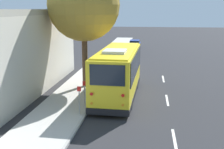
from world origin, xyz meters
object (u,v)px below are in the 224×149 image
(parked_sedan_navy, at_px, (130,50))
(street_tree, at_px, (84,0))
(parked_sedan_white, at_px, (127,60))
(shuttle_bus, at_px, (118,71))
(sign_post_near, at_px, (79,100))
(sign_post_far, at_px, (85,94))
(parked_sedan_blue, at_px, (135,44))

(parked_sedan_navy, xyz_separation_m, street_tree, (-16.73, 2.30, 6.10))
(parked_sedan_white, distance_m, parked_sedan_navy, 7.41)
(shuttle_bus, bearing_deg, sign_post_near, 157.96)
(shuttle_bus, xyz_separation_m, parked_sedan_navy, (18.88, 0.50, -1.31))
(parked_sedan_white, relative_size, sign_post_far, 2.82)
(shuttle_bus, xyz_separation_m, parked_sedan_white, (11.48, 0.29, -1.30))
(parked_sedan_navy, distance_m, sign_post_near, 22.92)
(parked_sedan_blue, bearing_deg, parked_sedan_navy, 177.23)
(parked_sedan_white, bearing_deg, shuttle_bus, 178.14)
(shuttle_bus, distance_m, sign_post_far, 3.34)
(parked_sedan_navy, height_order, parked_sedan_blue, parked_sedan_blue)
(parked_sedan_white, xyz_separation_m, parked_sedan_navy, (7.41, 0.21, -0.01))
(shuttle_bus, bearing_deg, parked_sedan_blue, 2.27)
(parked_sedan_white, height_order, sign_post_near, sign_post_near)
(parked_sedan_white, bearing_deg, sign_post_far, 170.74)
(street_tree, distance_m, sign_post_far, 7.54)
(parked_sedan_navy, bearing_deg, sign_post_near, 174.42)
(street_tree, relative_size, sign_post_far, 5.96)
(parked_sedan_navy, relative_size, parked_sedan_blue, 0.98)
(shuttle_bus, relative_size, street_tree, 0.90)
(parked_sedan_blue, bearing_deg, parked_sedan_white, 179.49)
(sign_post_near, bearing_deg, parked_sedan_navy, -3.17)
(street_tree, height_order, sign_post_near, street_tree)
(sign_post_far, bearing_deg, shuttle_bus, -33.34)
(parked_sedan_blue, distance_m, street_tree, 24.13)
(shuttle_bus, distance_m, sign_post_near, 4.46)
(parked_sedan_white, bearing_deg, parked_sedan_blue, -3.62)
(shuttle_bus, distance_m, street_tree, 5.95)
(parked_sedan_white, bearing_deg, street_tree, 161.65)
(shuttle_bus, bearing_deg, sign_post_far, 148.46)
(parked_sedan_blue, height_order, street_tree, street_tree)
(shuttle_bus, xyz_separation_m, street_tree, (2.15, 2.80, 4.79))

